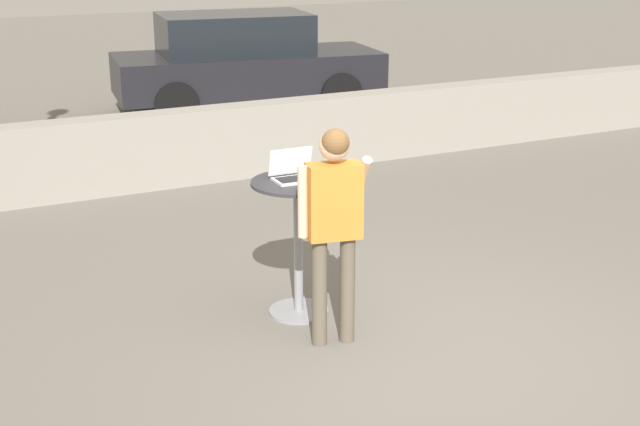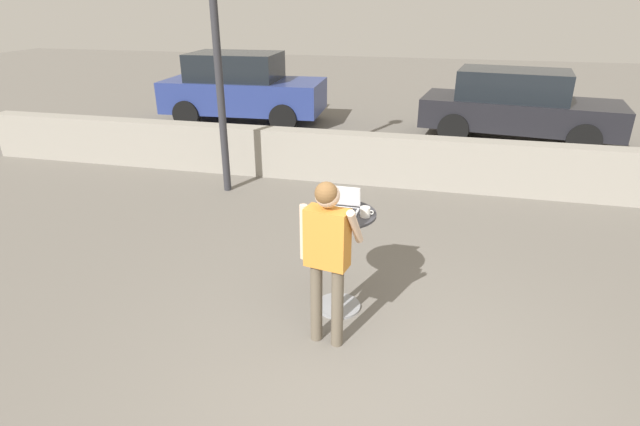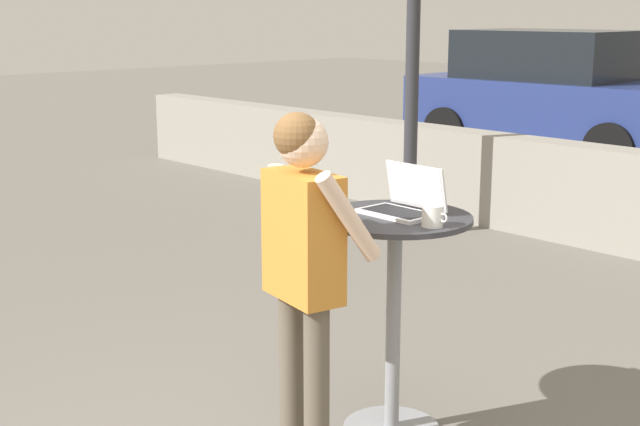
# 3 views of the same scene
# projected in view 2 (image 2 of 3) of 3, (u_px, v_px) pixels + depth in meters

# --- Properties ---
(ground_plane) EXTENTS (50.00, 50.00, 0.00)m
(ground_plane) POSITION_uv_depth(u_px,v_px,m) (376.00, 388.00, 4.14)
(ground_plane) COLOR slate
(pavement_kerb) EXTENTS (16.58, 0.35, 0.86)m
(pavement_kerb) POSITION_uv_depth(u_px,v_px,m) (416.00, 162.00, 8.40)
(pavement_kerb) COLOR gray
(pavement_kerb) RESTS_ON ground_plane
(cafe_table) EXTENTS (0.71, 0.71, 1.08)m
(cafe_table) POSITION_uv_depth(u_px,v_px,m) (339.00, 247.00, 4.95)
(cafe_table) COLOR gray
(cafe_table) RESTS_ON ground_plane
(laptop) EXTENTS (0.35, 0.26, 0.23)m
(laptop) POSITION_uv_depth(u_px,v_px,m) (341.00, 205.00, 4.83)
(laptop) COLOR silver
(laptop) RESTS_ON cafe_table
(coffee_mug) EXTENTS (0.13, 0.09, 0.10)m
(coffee_mug) POSITION_uv_depth(u_px,v_px,m) (365.00, 212.00, 4.69)
(coffee_mug) COLOR white
(coffee_mug) RESTS_ON cafe_table
(standing_person) EXTENTS (0.55, 0.32, 1.60)m
(standing_person) POSITION_uv_depth(u_px,v_px,m) (327.00, 246.00, 4.31)
(standing_person) COLOR brown
(standing_person) RESTS_ON ground_plane
(parked_car_near_street) EXTENTS (4.35, 2.20, 1.55)m
(parked_car_near_street) POSITION_uv_depth(u_px,v_px,m) (517.00, 105.00, 11.00)
(parked_car_near_street) COLOR black
(parked_car_near_street) RESTS_ON ground_plane
(parked_car_further_down) EXTENTS (4.06, 2.04, 1.73)m
(parked_car_further_down) POSITION_uv_depth(u_px,v_px,m) (242.00, 88.00, 12.66)
(parked_car_further_down) COLOR navy
(parked_car_further_down) RESTS_ON ground_plane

